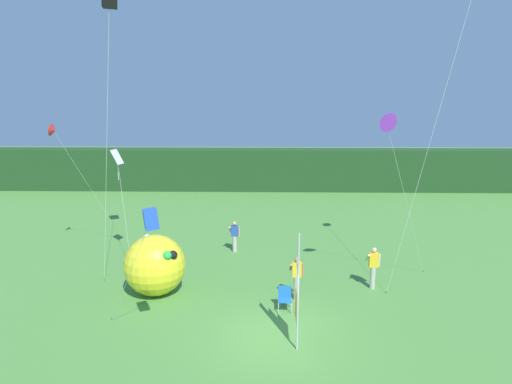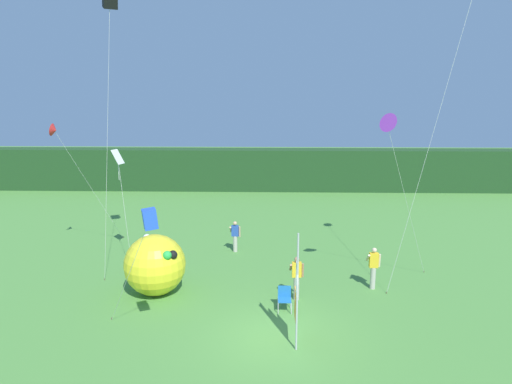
# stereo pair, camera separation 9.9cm
# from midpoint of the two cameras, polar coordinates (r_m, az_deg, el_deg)

# --- Properties ---
(ground_plane) EXTENTS (120.00, 120.00, 0.00)m
(ground_plane) POSITION_cam_midpoint_polar(r_m,az_deg,el_deg) (15.53, 2.80, -17.97)
(ground_plane) COLOR #518E3D
(distant_treeline) EXTENTS (80.00, 2.40, 3.50)m
(distant_treeline) POSITION_cam_midpoint_polar(r_m,az_deg,el_deg) (38.68, 2.10, 2.87)
(distant_treeline) COLOR #1E421E
(distant_treeline) RESTS_ON ground
(banner_flag) EXTENTS (0.06, 1.03, 3.79)m
(banner_flag) POSITION_cam_midpoint_polar(r_m,az_deg,el_deg) (14.37, 5.36, -12.44)
(banner_flag) COLOR #B7B7BC
(banner_flag) RESTS_ON ground
(person_near_banner) EXTENTS (0.55, 0.48, 1.75)m
(person_near_banner) POSITION_cam_midpoint_polar(r_m,az_deg,el_deg) (17.77, 5.33, -10.66)
(person_near_banner) COLOR #B7B2A3
(person_near_banner) RESTS_ON ground
(person_mid_field) EXTENTS (0.55, 0.48, 1.77)m
(person_mid_field) POSITION_cam_midpoint_polar(r_m,az_deg,el_deg) (19.28, 14.81, -9.16)
(person_mid_field) COLOR #B7B2A3
(person_mid_field) RESTS_ON ground
(person_far_left) EXTENTS (0.55, 0.48, 1.60)m
(person_far_left) POSITION_cam_midpoint_polar(r_m,az_deg,el_deg) (23.06, -2.54, -5.54)
(person_far_left) COLOR #B7B2A3
(person_far_left) RESTS_ON ground
(inflatable_balloon) EXTENTS (2.44, 2.44, 2.44)m
(inflatable_balloon) POSITION_cam_midpoint_polar(r_m,az_deg,el_deg) (18.53, -12.53, -8.99)
(inflatable_balloon) COLOR yellow
(inflatable_balloon) RESTS_ON ground
(folding_chair) EXTENTS (0.51, 0.51, 0.89)m
(folding_chair) POSITION_cam_midpoint_polar(r_m,az_deg,el_deg) (17.10, 3.81, -13.12)
(folding_chair) COLOR #BCBCC1
(folding_chair) RESTS_ON ground
(kite_white_diamond_0) EXTENTS (1.09, 1.76, 5.44)m
(kite_white_diamond_0) POSITION_cam_midpoint_polar(r_m,az_deg,el_deg) (21.36, -16.90, 3.48)
(kite_white_diamond_0) COLOR brown
(kite_white_diamond_0) RESTS_ON ground
(kite_red_delta_2) EXTENTS (1.99, 3.62, 6.58)m
(kite_red_delta_2) POSITION_cam_midpoint_polar(r_m,az_deg,el_deg) (23.11, -24.04, 7.05)
(kite_red_delta_2) COLOR brown
(kite_red_delta_2) RESTS_ON ground
(kite_purple_delta_3) EXTENTS (3.16, 2.88, 7.26)m
(kite_purple_delta_3) POSITION_cam_midpoint_polar(r_m,az_deg,el_deg) (17.41, 16.40, 8.45)
(kite_purple_delta_3) COLOR brown
(kite_purple_delta_3) RESTS_ON ground
(kite_blue_box_4) EXTENTS (2.50, 2.73, 4.69)m
(kite_blue_box_4) POSITION_cam_midpoint_polar(r_m,az_deg,el_deg) (12.98, -13.13, -3.43)
(kite_blue_box_4) COLOR brown
(kite_blue_box_4) RESTS_ON ground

